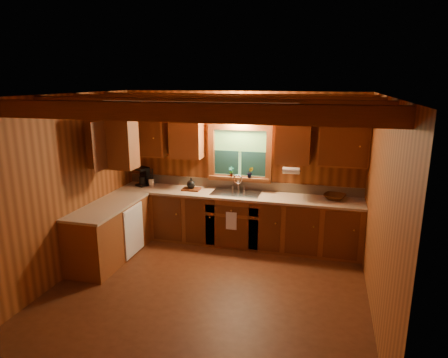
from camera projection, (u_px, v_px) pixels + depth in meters
room at (208, 197)px, 5.07m from camera, size 4.20×4.20×4.20m
ceiling_beams at (207, 104)px, 4.78m from camera, size 4.20×2.54×0.18m
base_cabinets at (203, 223)px, 6.61m from camera, size 4.20×2.22×0.86m
countertop at (204, 197)px, 6.50m from camera, size 4.20×2.24×0.04m
backsplash at (240, 185)px, 6.91m from camera, size 4.20×0.02×0.16m
dishwasher_panel at (134, 230)px, 6.29m from camera, size 0.02×0.60×0.80m
upper_cabinets at (201, 139)px, 6.41m from camera, size 4.19×1.77×0.78m
window at (240, 154)px, 6.76m from camera, size 1.12×0.08×1.00m
window_sill at (239, 178)px, 6.82m from camera, size 1.06×0.14×0.04m
wall_sconce at (239, 118)px, 6.49m from camera, size 0.45×0.21×0.17m
paper_towel_roll at (291, 171)px, 6.26m from camera, size 0.27×0.11×0.11m
dish_towel at (231, 221)px, 6.45m from camera, size 0.18×0.01×0.30m
sink at (236, 196)px, 6.68m from camera, size 0.82×0.48×0.43m
coffee_maker at (144, 176)px, 7.15m from camera, size 0.19×0.24×0.34m
utensil_crock at (151, 182)px, 7.08m from camera, size 0.12×0.12×0.33m
cutting_board at (191, 189)px, 6.87m from camera, size 0.32×0.23×0.03m
teakettle at (191, 184)px, 6.84m from camera, size 0.15×0.15×0.19m
wicker_basket at (335, 197)px, 6.32m from camera, size 0.42×0.42×0.09m
potted_plant_left at (231, 172)px, 6.81m from camera, size 0.10×0.07×0.18m
potted_plant_right at (250, 172)px, 6.72m from camera, size 0.12×0.11×0.19m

